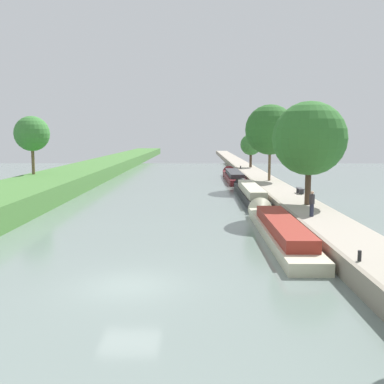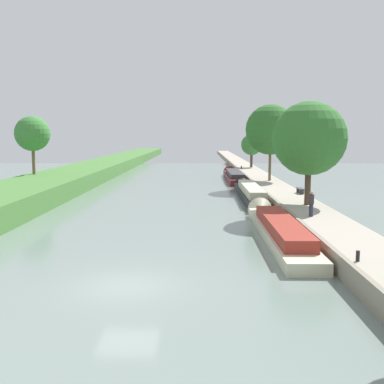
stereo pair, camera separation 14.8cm
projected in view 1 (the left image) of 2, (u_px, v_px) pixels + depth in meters
The scene contains 13 objects.
ground_plane at pixel (129, 286), 18.55m from camera, with size 160.00×160.00×0.00m, color slate.
stone_quay at pixel (352, 274), 18.39m from camera, with size 0.25×260.00×1.02m.
narrowboat_cream at pixel (278, 227), 27.68m from camera, with size 2.03×16.17×1.94m.
narrowboat_black at pixel (249, 192), 44.07m from camera, with size 1.82×16.69×1.93m.
narrowboat_maroon at pixel (233, 176), 62.23m from camera, with size 2.10×16.74×2.00m.
tree_rightbank_midnear at pixel (309, 139), 33.25m from camera, with size 5.50×5.50×7.72m.
tree_rightbank_midfar at pixel (270, 130), 50.83m from camera, with size 5.69×5.69×8.65m.
tree_rightbank_far at pixel (251, 145), 72.12m from camera, with size 3.39×3.39×5.36m.
tree_leftbank_downstream at pixel (32, 134), 49.92m from camera, with size 3.90×3.90×6.51m.
person_walking at pixel (312, 203), 28.81m from camera, with size 0.34×0.34×1.66m.
mooring_bollard_near at pixel (360, 256), 18.67m from camera, with size 0.16×0.16×0.45m.
mooring_bollard_far at pixel (241, 167), 69.65m from camera, with size 0.16×0.16×0.45m.
park_bench at pixel (300, 190), 40.24m from camera, with size 0.44×1.50×0.47m.
Camera 1 is at (2.80, -17.88, 6.20)m, focal length 41.95 mm.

